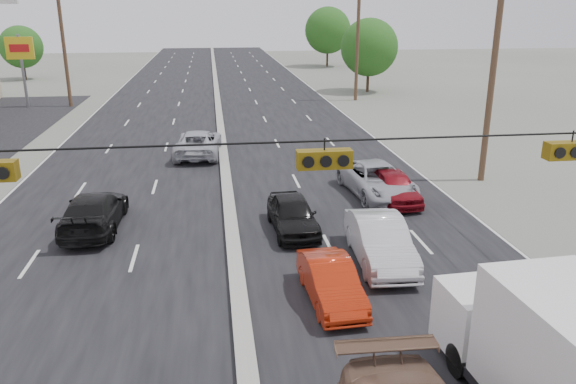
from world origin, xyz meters
The scene contains 18 objects.
road_surface centered at (0.00, 30.00, 0.00)m, with size 20.00×160.00×0.02m, color black.
center_median centered at (0.00, 30.00, 0.10)m, with size 0.50×160.00×0.20m, color gray.
utility_pole_left_c centered at (-12.50, 40.00, 5.11)m, with size 1.60×0.30×10.00m.
utility_pole_right_b centered at (12.50, 15.00, 5.11)m, with size 1.60×0.30×10.00m.
utility_pole_right_c centered at (12.50, 40.00, 5.11)m, with size 1.60×0.30×10.00m.
traffic_signals centered at (1.40, 0.00, 5.49)m, with size 25.00×0.30×0.54m.
pole_sign_far centered at (-16.00, 40.00, 4.41)m, with size 2.20×0.25×6.00m.
tree_left_far centered at (-22.00, 60.00, 3.72)m, with size 4.80×4.80×6.12m.
tree_right_mid centered at (15.00, 45.00, 4.34)m, with size 5.60×5.60×7.14m.
tree_right_far centered at (16.00, 70.00, 4.96)m, with size 6.40×6.40×8.16m.
box_truck centered at (5.92, -1.69, 1.63)m, with size 2.52×6.36×3.17m.
red_sedan centered at (2.64, 4.22, 0.61)m, with size 1.30×3.72×1.22m, color #AF220A.
queue_car_a centered at (2.31, 9.65, 0.68)m, with size 1.61×4.01×1.36m, color black.
queue_car_b centered at (4.80, 6.58, 0.76)m, with size 1.60×4.59×1.51m, color silver.
queue_car_c centered at (6.70, 13.35, 0.73)m, with size 2.41×5.23×1.45m, color #A8A9B0.
queue_car_e centered at (7.21, 12.49, 0.68)m, with size 1.61×4.00×1.36m, color maroon.
oncoming_near centered at (-5.19, 10.91, 0.72)m, with size 2.01×4.94×1.43m, color black.
oncoming_far centered at (-1.40, 21.71, 0.73)m, with size 2.42×5.25×1.46m, color #B0B2B9.
Camera 1 is at (-0.55, -10.00, 8.18)m, focal length 35.00 mm.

